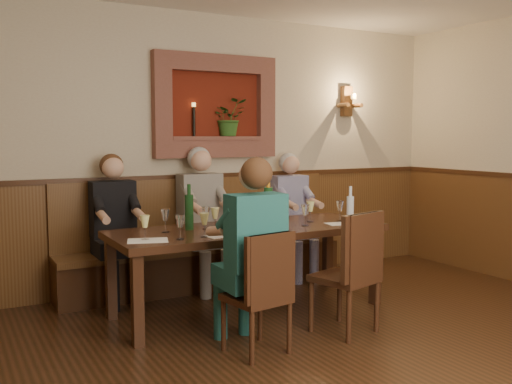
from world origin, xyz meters
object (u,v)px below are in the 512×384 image
(chair_near_right, at_px, (346,297))
(person_bench_right, at_px, (293,227))
(dining_table, at_px, (249,236))
(water_bottle, at_px, (350,210))
(chair_near_left, at_px, (258,318))
(person_chair_front, at_px, (250,270))
(bench, at_px, (205,255))
(person_bench_left, at_px, (116,242))
(wine_bottle_green_b, at_px, (189,211))
(spittoon_bucket, at_px, (237,216))
(wine_bottle_green_a, at_px, (268,205))
(person_bench_mid, at_px, (204,231))

(chair_near_right, height_order, person_bench_right, person_bench_right)
(dining_table, xyz_separation_m, person_bench_right, (0.99, 0.84, -0.12))
(person_bench_right, height_order, water_bottle, person_bench_right)
(chair_near_left, height_order, person_chair_front, person_chair_front)
(person_bench_right, bearing_deg, chair_near_left, -128.91)
(person_bench_right, bearing_deg, bench, 174.04)
(person_bench_left, bearing_deg, wine_bottle_green_b, -58.50)
(spittoon_bucket, bearing_deg, wine_bottle_green_b, 151.80)
(bench, distance_m, spittoon_bucket, 1.16)
(wine_bottle_green_a, xyz_separation_m, water_bottle, (0.61, -0.39, -0.04))
(chair_near_left, height_order, chair_near_right, chair_near_right)
(person_bench_right, height_order, spittoon_bucket, person_bench_right)
(chair_near_right, bearing_deg, water_bottle, 34.37)
(chair_near_left, xyz_separation_m, person_bench_left, (-0.54, 1.73, 0.31))
(bench, relative_size, water_bottle, 8.49)
(person_bench_right, height_order, wine_bottle_green_b, person_bench_right)
(chair_near_left, relative_size, person_chair_front, 0.63)
(spittoon_bucket, xyz_separation_m, water_bottle, (0.97, -0.30, 0.02))
(person_bench_mid, xyz_separation_m, wine_bottle_green_b, (-0.44, -0.71, 0.32))
(person_bench_right, bearing_deg, person_bench_mid, -179.86)
(wine_bottle_green_b, bearing_deg, chair_near_left, -84.29)
(chair_near_left, bearing_deg, person_bench_right, 42.11)
(water_bottle, bearing_deg, dining_table, 155.73)
(dining_table, height_order, person_bench_mid, person_bench_mid)
(person_bench_left, bearing_deg, person_chair_front, -71.63)
(bench, height_order, person_bench_right, person_bench_right)
(person_bench_left, distance_m, wine_bottle_green_b, 0.91)
(person_bench_mid, distance_m, water_bottle, 1.52)
(person_chair_front, relative_size, wine_bottle_green_a, 3.26)
(person_bench_left, height_order, spittoon_bucket, person_bench_left)
(person_bench_right, bearing_deg, person_bench_left, -179.98)
(wine_bottle_green_b, bearing_deg, dining_table, -13.74)
(chair_near_left, bearing_deg, person_bench_left, 98.34)
(person_bench_left, bearing_deg, person_bench_right, 0.02)
(wine_bottle_green_b, distance_m, water_bottle, 1.41)
(person_bench_left, bearing_deg, person_bench_mid, -0.12)
(spittoon_bucket, bearing_deg, chair_near_right, -54.44)
(person_bench_mid, bearing_deg, person_bench_right, 0.14)
(dining_table, distance_m, chair_near_left, 1.06)
(chair_near_right, relative_size, person_bench_mid, 0.67)
(wine_bottle_green_b, bearing_deg, person_bench_mid, 58.17)
(dining_table, height_order, wine_bottle_green_b, wine_bottle_green_b)
(chair_near_left, height_order, person_bench_mid, person_bench_mid)
(wine_bottle_green_a, bearing_deg, water_bottle, -32.18)
(chair_near_right, bearing_deg, bench, 87.41)
(person_bench_left, distance_m, person_chair_front, 1.70)
(bench, bearing_deg, wine_bottle_green_a, -77.47)
(person_bench_mid, relative_size, wine_bottle_green_b, 3.69)
(dining_table, height_order, person_bench_right, person_bench_right)
(dining_table, height_order, bench, bench)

